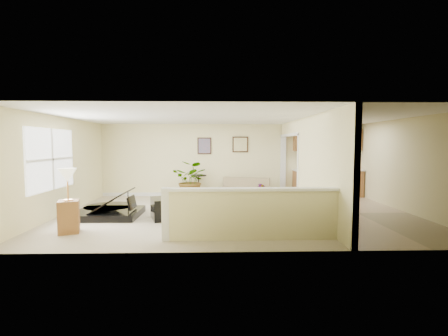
{
  "coord_description": "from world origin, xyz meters",
  "views": [
    {
      "loc": [
        -0.56,
        -8.32,
        1.81
      ],
      "look_at": [
        -0.33,
        0.4,
        1.17
      ],
      "focal_mm": 26.0,
      "sensor_mm": 36.0,
      "label": 1
    }
  ],
  "objects_px": {
    "loveseat": "(244,189)",
    "accent_table": "(199,183)",
    "small_plant": "(261,193)",
    "piano": "(108,191)",
    "piano_bench": "(160,209)",
    "palm_plant": "(192,180)",
    "lamp_stand": "(68,206)"
  },
  "relations": [
    {
      "from": "loveseat",
      "to": "accent_table",
      "type": "relative_size",
      "value": 2.37
    },
    {
      "from": "small_plant",
      "to": "piano",
      "type": "bearing_deg",
      "value": -151.41
    },
    {
      "from": "accent_table",
      "to": "piano_bench",
      "type": "bearing_deg",
      "value": -103.29
    },
    {
      "from": "piano",
      "to": "loveseat",
      "type": "bearing_deg",
      "value": 33.28
    },
    {
      "from": "piano",
      "to": "accent_table",
      "type": "distance_m",
      "value": 3.49
    },
    {
      "from": "loveseat",
      "to": "palm_plant",
      "type": "bearing_deg",
      "value": -164.84
    },
    {
      "from": "piano_bench",
      "to": "palm_plant",
      "type": "bearing_deg",
      "value": 79.09
    },
    {
      "from": "loveseat",
      "to": "palm_plant",
      "type": "relative_size",
      "value": 1.28
    },
    {
      "from": "piano",
      "to": "accent_table",
      "type": "bearing_deg",
      "value": 52.57
    },
    {
      "from": "small_plant",
      "to": "piano_bench",
      "type": "bearing_deg",
      "value": -135.85
    },
    {
      "from": "loveseat",
      "to": "piano_bench",
      "type": "bearing_deg",
      "value": -113.11
    },
    {
      "from": "piano_bench",
      "to": "lamp_stand",
      "type": "bearing_deg",
      "value": -144.79
    },
    {
      "from": "piano",
      "to": "piano_bench",
      "type": "bearing_deg",
      "value": -17.4
    },
    {
      "from": "piano",
      "to": "loveseat",
      "type": "xyz_separation_m",
      "value": [
        3.67,
        2.36,
        -0.27
      ]
    },
    {
      "from": "palm_plant",
      "to": "accent_table",
      "type": "bearing_deg",
      "value": 60.28
    },
    {
      "from": "palm_plant",
      "to": "small_plant",
      "type": "distance_m",
      "value": 2.33
    },
    {
      "from": "piano",
      "to": "loveseat",
      "type": "distance_m",
      "value": 4.37
    },
    {
      "from": "piano_bench",
      "to": "piano",
      "type": "bearing_deg",
      "value": 162.08
    },
    {
      "from": "accent_table",
      "to": "palm_plant",
      "type": "height_order",
      "value": "palm_plant"
    },
    {
      "from": "piano_bench",
      "to": "small_plant",
      "type": "height_order",
      "value": "small_plant"
    },
    {
      "from": "piano",
      "to": "palm_plant",
      "type": "height_order",
      "value": "piano"
    },
    {
      "from": "piano_bench",
      "to": "loveseat",
      "type": "xyz_separation_m",
      "value": [
        2.28,
        2.81,
        0.09
      ]
    },
    {
      "from": "accent_table",
      "to": "lamp_stand",
      "type": "relative_size",
      "value": 0.58
    },
    {
      "from": "piano",
      "to": "palm_plant",
      "type": "relative_size",
      "value": 1.36
    },
    {
      "from": "piano",
      "to": "small_plant",
      "type": "height_order",
      "value": "piano"
    },
    {
      "from": "small_plant",
      "to": "palm_plant",
      "type": "bearing_deg",
      "value": 177.98
    },
    {
      "from": "accent_table",
      "to": "palm_plant",
      "type": "xyz_separation_m",
      "value": [
        -0.21,
        -0.37,
        0.13
      ]
    },
    {
      "from": "piano_bench",
      "to": "lamp_stand",
      "type": "relative_size",
      "value": 0.58
    },
    {
      "from": "piano_bench",
      "to": "small_plant",
      "type": "xyz_separation_m",
      "value": [
        2.84,
        2.75,
        -0.04
      ]
    },
    {
      "from": "piano_bench",
      "to": "accent_table",
      "type": "xyz_separation_m",
      "value": [
        0.76,
        3.2,
        0.24
      ]
    },
    {
      "from": "piano_bench",
      "to": "lamp_stand",
      "type": "xyz_separation_m",
      "value": [
        -1.66,
        -1.17,
        0.31
      ]
    },
    {
      "from": "small_plant",
      "to": "lamp_stand",
      "type": "relative_size",
      "value": 0.39
    }
  ]
}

